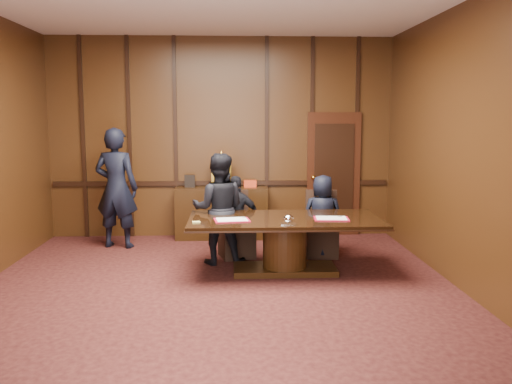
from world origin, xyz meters
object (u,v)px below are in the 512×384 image
signatory_left (237,217)px  signatory_right (323,216)px  witness_left (116,188)px  witness_right (219,209)px  sideboard (222,211)px  conference_table (285,236)px

signatory_left → signatory_right: signatory_right is taller
witness_left → witness_right: size_ratio=1.21×
sideboard → conference_table: sideboard is taller
witness_left → sideboard: bearing=-148.8°
conference_table → witness_right: (-0.91, 0.51, 0.29)m
sideboard → witness_right: bearing=-90.4°
signatory_left → signatory_right: (1.30, 0.00, 0.00)m
witness_right → witness_left: bearing=-28.0°
sideboard → witness_left: size_ratio=0.82×
sideboard → signatory_right: bearing=-41.3°
sideboard → signatory_right: size_ratio=1.27×
witness_left → signatory_right: bearing=178.6°
signatory_left → signatory_right: 1.30m
witness_left → witness_right: witness_left is taller
sideboard → signatory_left: sideboard is taller
sideboard → witness_right: size_ratio=1.00×
sideboard → witness_right: 1.68m
conference_table → witness_left: bearing=148.7°
witness_right → signatory_left: bearing=-127.0°
signatory_right → witness_left: bearing=-5.7°
sideboard → witness_right: (-0.01, -1.65, 0.32)m
signatory_left → witness_left: bearing=-13.6°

